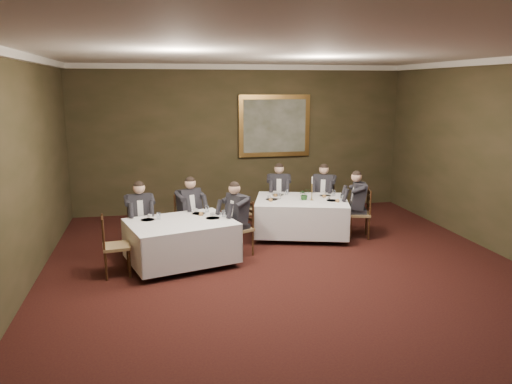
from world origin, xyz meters
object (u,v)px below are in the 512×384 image
object	(u,v)px
chair_main_backright	(323,211)
centerpiece	(304,194)
chair_main_backleft	(279,210)
candlestick	(312,191)
chair_sec_endleft	(116,258)
painting	(274,126)
table_second	(181,239)
diner_sec_endright	(238,227)
chair_sec_backleft	(141,238)
diner_main_endright	(359,213)
diner_main_backright	(324,201)
diner_sec_backright	(189,220)
chair_main_endleft	(244,221)
diner_sec_backleft	(140,226)
diner_main_backleft	(279,201)
chair_sec_backright	(189,232)
chair_main_endright	(359,223)
table_main	(301,214)
chair_sec_endright	(239,239)

from	to	relation	value
chair_main_backright	centerpiece	bearing A→B (deg)	77.75
chair_main_backleft	candlestick	bearing A→B (deg)	121.41
chair_sec_endleft	painting	xyz separation A→B (m)	(3.55, 3.85, 1.78)
table_second	chair_main_backright	world-z (taller)	chair_main_backright
diner_sec_endright	chair_sec_endleft	distance (m)	2.20
chair_main_backright	chair_sec_backleft	bearing A→B (deg)	45.90
diner_main_endright	diner_main_backright	bearing A→B (deg)	35.17
diner_main_backright	diner_sec_backright	size ratio (longest dim) A/B	1.00
diner_main_endright	chair_sec_backleft	world-z (taller)	diner_main_endright
chair_main_endleft	centerpiece	xyz separation A→B (m)	(1.16, -0.37, 0.60)
diner_main_backright	diner_main_endright	xyz separation A→B (m)	(0.37, -1.09, 0.00)
diner_main_backright	chair_main_backright	bearing A→B (deg)	-90.00
diner_main_endright	diner_sec_endright	bearing A→B (deg)	118.80
chair_main_backleft	chair_main_endleft	bearing A→B (deg)	51.40
table_second	diner_sec_endright	world-z (taller)	diner_sec_endright
chair_main_backleft	diner_sec_backleft	xyz separation A→B (m)	(-2.97, -1.52, 0.23)
chair_main_backleft	chair_main_endleft	world-z (taller)	same
diner_main_backleft	chair_main_endleft	distance (m)	1.18
chair_sec_backright	chair_sec_endleft	bearing A→B (deg)	18.86
diner_sec_endright	candlestick	world-z (taller)	diner_sec_endright
chair_main_backright	diner_main_endright	size ratio (longest dim) A/B	0.74
table_second	painting	xyz separation A→B (m)	(2.50, 3.55, 1.61)
chair_sec_endleft	chair_main_endleft	bearing A→B (deg)	120.13
chair_main_backright	chair_main_endright	xyz separation A→B (m)	(0.38, -1.10, 0.00)
table_main	diner_sec_backleft	xyz separation A→B (m)	(-3.18, -0.47, 0.06)
candlestick	chair_main_endright	bearing A→B (deg)	-12.88
chair_main_backright	diner_sec_endright	size ratio (longest dim) A/B	0.74
chair_sec_backright	diner_main_backleft	bearing A→B (deg)	-175.60
diner_main_backright	centerpiece	bearing A→B (deg)	77.62
chair_sec_backleft	centerpiece	size ratio (longest dim) A/B	4.09
chair_main_backright	diner_sec_backright	bearing A→B (deg)	46.58
chair_main_endright	table_second	bearing A→B (deg)	119.64
chair_main_backright	painting	distance (m)	2.50
diner_sec_backright	table_second	bearing A→B (deg)	51.30
chair_sec_endright	centerpiece	xyz separation A→B (m)	(1.48, 0.85, 0.60)
table_main	diner_sec_backleft	distance (m)	3.22
chair_main_endleft	diner_sec_backright	world-z (taller)	diner_sec_backright
table_main	diner_main_backright	bearing A→B (deg)	45.82
diner_main_backleft	diner_sec_backright	distance (m)	2.43
diner_main_backright	diner_main_backleft	bearing A→B (deg)	12.24
candlestick	painting	bearing A→B (deg)	94.09
diner_sec_backleft	candlestick	bearing A→B (deg)	178.77
chair_sec_endleft	diner_sec_backright	bearing A→B (deg)	128.46
chair_main_endright	painting	size ratio (longest dim) A/B	0.57
diner_sec_endright	table_main	bearing A→B (deg)	-83.78
chair_sec_backleft	centerpiece	xyz separation A→B (m)	(3.23, 0.41, 0.60)
chair_main_endright	centerpiece	world-z (taller)	centerpiece
chair_main_backleft	chair_main_backright	size ratio (longest dim) A/B	1.00
candlestick	diner_main_backleft	bearing A→B (deg)	108.73
chair_main_backright	chair_sec_backleft	distance (m)	4.12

